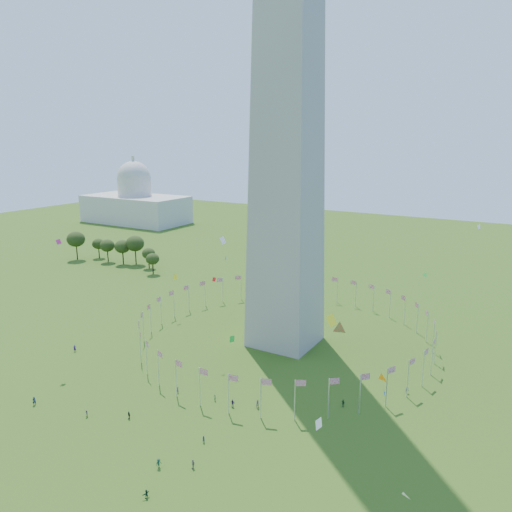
# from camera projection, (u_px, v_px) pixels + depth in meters

# --- Properties ---
(ground) EXTENTS (600.00, 600.00, 0.00)m
(ground) POSITION_uv_depth(u_px,v_px,m) (170.00, 429.00, 99.33)
(ground) COLOR #2D4D12
(ground) RESTS_ON ground
(washington_monument) EXTENTS (16.80, 16.80, 169.00)m
(washington_monument) POSITION_uv_depth(u_px,v_px,m) (289.00, 19.00, 121.59)
(washington_monument) COLOR #A9A396
(washington_monument) RESTS_ON ground
(flag_ring) EXTENTS (80.24, 80.24, 9.00)m
(flag_ring) POSITION_uv_depth(u_px,v_px,m) (285.00, 327.00, 140.23)
(flag_ring) COLOR silver
(flag_ring) RESTS_ON ground
(capitol_building) EXTENTS (70.00, 35.00, 46.00)m
(capitol_building) POSITION_uv_depth(u_px,v_px,m) (135.00, 188.00, 333.51)
(capitol_building) COLOR beige
(capitol_building) RESTS_ON ground
(crowd) EXTENTS (99.14, 75.30, 1.94)m
(crowd) POSITION_uv_depth(u_px,v_px,m) (203.00, 436.00, 95.33)
(crowd) COLOR black
(crowd) RESTS_ON ground
(kites_aloft) EXTENTS (92.53, 80.52, 34.88)m
(kites_aloft) POSITION_uv_depth(u_px,v_px,m) (276.00, 316.00, 106.26)
(kites_aloft) COLOR orange
(kites_aloft) RESTS_ON ground
(tree_line_west) EXTENTS (55.45, 15.76, 13.15)m
(tree_line_west) POSITION_uv_depth(u_px,v_px,m) (114.00, 251.00, 227.82)
(tree_line_west) COLOR #314717
(tree_line_west) RESTS_ON ground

